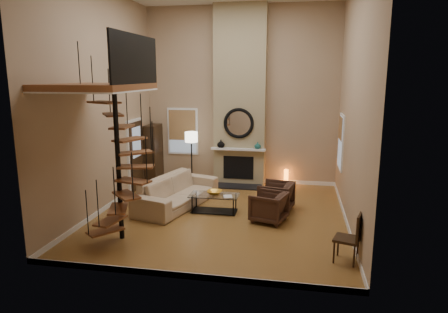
% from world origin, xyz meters
% --- Properties ---
extents(ground, '(6.00, 6.50, 0.01)m').
position_xyz_m(ground, '(0.00, 0.00, -0.01)').
color(ground, '#AA7737').
rests_on(ground, ground).
extents(back_wall, '(6.00, 0.02, 5.50)m').
position_xyz_m(back_wall, '(0.00, 3.25, 2.75)').
color(back_wall, tan).
rests_on(back_wall, ground).
extents(front_wall, '(6.00, 0.02, 5.50)m').
position_xyz_m(front_wall, '(0.00, -3.25, 2.75)').
color(front_wall, tan).
rests_on(front_wall, ground).
extents(left_wall, '(0.02, 6.50, 5.50)m').
position_xyz_m(left_wall, '(-3.00, 0.00, 2.75)').
color(left_wall, tan).
rests_on(left_wall, ground).
extents(right_wall, '(0.02, 6.50, 5.50)m').
position_xyz_m(right_wall, '(3.00, 0.00, 2.75)').
color(right_wall, tan).
rests_on(right_wall, ground).
extents(baseboard_back, '(6.00, 0.02, 0.12)m').
position_xyz_m(baseboard_back, '(0.00, 3.24, 0.06)').
color(baseboard_back, white).
rests_on(baseboard_back, ground).
extents(baseboard_front, '(6.00, 0.02, 0.12)m').
position_xyz_m(baseboard_front, '(0.00, -3.24, 0.06)').
color(baseboard_front, white).
rests_on(baseboard_front, ground).
extents(baseboard_left, '(0.02, 6.50, 0.12)m').
position_xyz_m(baseboard_left, '(-2.99, 0.00, 0.06)').
color(baseboard_left, white).
rests_on(baseboard_left, ground).
extents(baseboard_right, '(0.02, 6.50, 0.12)m').
position_xyz_m(baseboard_right, '(2.99, 0.00, 0.06)').
color(baseboard_right, white).
rests_on(baseboard_right, ground).
extents(chimney_breast, '(1.60, 0.38, 5.50)m').
position_xyz_m(chimney_breast, '(0.00, 3.06, 2.75)').
color(chimney_breast, tan).
rests_on(chimney_breast, ground).
extents(hearth, '(1.50, 0.60, 0.04)m').
position_xyz_m(hearth, '(0.00, 2.57, 0.02)').
color(hearth, black).
rests_on(hearth, ground).
extents(firebox, '(0.95, 0.02, 0.72)m').
position_xyz_m(firebox, '(0.00, 2.86, 0.55)').
color(firebox, black).
rests_on(firebox, chimney_breast).
extents(mantel, '(1.70, 0.18, 0.06)m').
position_xyz_m(mantel, '(0.00, 2.78, 1.15)').
color(mantel, white).
rests_on(mantel, chimney_breast).
extents(mirror_frame, '(0.94, 0.10, 0.94)m').
position_xyz_m(mirror_frame, '(0.00, 2.84, 1.95)').
color(mirror_frame, black).
rests_on(mirror_frame, chimney_breast).
extents(mirror_disc, '(0.80, 0.01, 0.80)m').
position_xyz_m(mirror_disc, '(0.00, 2.85, 1.95)').
color(mirror_disc, white).
rests_on(mirror_disc, chimney_breast).
extents(vase_left, '(0.24, 0.24, 0.25)m').
position_xyz_m(vase_left, '(-0.55, 2.82, 1.30)').
color(vase_left, black).
rests_on(vase_left, mantel).
extents(vase_right, '(0.20, 0.20, 0.21)m').
position_xyz_m(vase_right, '(0.60, 2.82, 1.28)').
color(vase_right, '#195A54').
rests_on(vase_right, mantel).
extents(window_back, '(1.02, 0.06, 1.52)m').
position_xyz_m(window_back, '(-1.90, 3.22, 1.62)').
color(window_back, white).
rests_on(window_back, back_wall).
extents(window_right, '(0.06, 1.02, 1.52)m').
position_xyz_m(window_right, '(2.97, 2.00, 1.63)').
color(window_right, white).
rests_on(window_right, right_wall).
extents(entry_door, '(0.10, 1.05, 2.16)m').
position_xyz_m(entry_door, '(-2.95, 1.80, 1.05)').
color(entry_door, white).
rests_on(entry_door, ground).
extents(loft, '(1.70, 2.20, 1.09)m').
position_xyz_m(loft, '(-2.04, -1.80, 3.24)').
color(loft, brown).
rests_on(loft, left_wall).
extents(spiral_stair, '(1.47, 1.47, 4.06)m').
position_xyz_m(spiral_stair, '(-1.78, -1.79, 1.78)').
color(spiral_stair, black).
rests_on(spiral_stair, ground).
extents(hutch, '(0.37, 0.80, 1.78)m').
position_xyz_m(hutch, '(-2.78, 2.83, 0.95)').
color(hutch, '#311F10').
rests_on(hutch, ground).
extents(sofa, '(1.74, 2.89, 0.79)m').
position_xyz_m(sofa, '(-1.28, 0.49, 0.40)').
color(sofa, tan).
rests_on(sofa, ground).
extents(armchair_near, '(0.97, 0.95, 0.75)m').
position_xyz_m(armchair_near, '(1.39, 0.62, 0.35)').
color(armchair_near, '#40281D').
rests_on(armchair_near, ground).
extents(armchair_far, '(0.96, 0.95, 0.71)m').
position_xyz_m(armchair_far, '(1.26, -0.25, 0.35)').
color(armchair_far, '#40281D').
rests_on(armchair_far, ground).
extents(coffee_table, '(1.24, 0.63, 0.46)m').
position_xyz_m(coffee_table, '(-0.21, 0.19, 0.28)').
color(coffee_table, silver).
rests_on(coffee_table, ground).
extents(bowl, '(0.38, 0.38, 0.09)m').
position_xyz_m(bowl, '(-0.21, 0.24, 0.50)').
color(bowl, gold).
rests_on(bowl, coffee_table).
extents(book, '(0.28, 0.33, 0.03)m').
position_xyz_m(book, '(0.14, 0.04, 0.46)').
color(book, gray).
rests_on(book, coffee_table).
extents(floor_lamp, '(0.39, 0.39, 1.70)m').
position_xyz_m(floor_lamp, '(-1.39, 2.42, 1.41)').
color(floor_lamp, black).
rests_on(floor_lamp, ground).
extents(accent_lamp, '(0.14, 0.14, 0.49)m').
position_xyz_m(accent_lamp, '(1.49, 3.09, 0.25)').
color(accent_lamp, orange).
rests_on(accent_lamp, ground).
extents(side_chair, '(0.55, 0.54, 0.96)m').
position_xyz_m(side_chair, '(2.85, -2.08, 0.53)').
color(side_chair, '#311F10').
rests_on(side_chair, ground).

